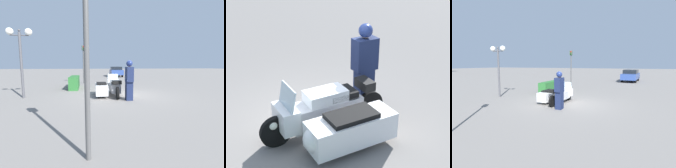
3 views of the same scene
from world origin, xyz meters
TOP-DOWN VIEW (x-y plane):
  - ground_plane at (0.00, 0.00)m, footprint 160.00×160.00m
  - police_motorcycle at (0.14, 0.69)m, footprint 2.63×1.44m
  - officer_rider at (-1.15, -0.14)m, footprint 0.52×0.33m

SIDE VIEW (x-z plane):
  - ground_plane at x=0.00m, z-range 0.00..0.00m
  - police_motorcycle at x=0.14m, z-range -0.11..1.03m
  - officer_rider at x=-1.15m, z-range 0.05..1.92m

